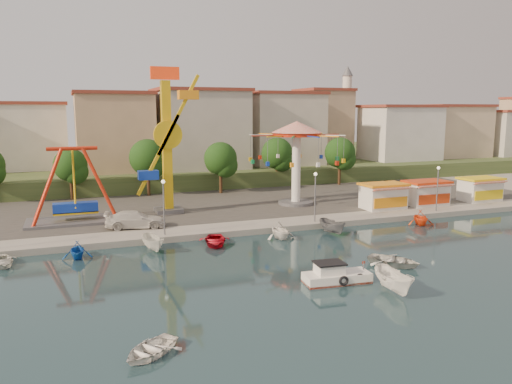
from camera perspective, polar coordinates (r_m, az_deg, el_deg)
name	(u,v)px	position (r m, az deg, el deg)	size (l,w,h in m)	color
ground	(300,272)	(39.05, 5.01, -9.07)	(200.00, 200.00, 0.00)	#132A35
quay_deck	(159,174)	(97.45, -10.98, 2.05)	(200.00, 100.00, 0.60)	#9E998E
asphalt_pad	(201,200)	(66.42, -6.25, -0.89)	(90.00, 28.00, 0.01)	#4C4944
hill_terrace	(155,165)	(102.21, -11.48, 3.04)	(200.00, 60.00, 3.00)	#384C26
pirate_ship_ride	(74,187)	(55.60, -20.04, 0.57)	(10.00, 5.00, 8.00)	#59595E
kamikaze_tower	(169,144)	(57.63, -9.87, 5.44)	(5.30, 3.10, 16.50)	#59595E
wave_swinger	(296,144)	(62.16, 4.65, 5.49)	(11.60, 11.60, 10.40)	#59595E
booth_left	(383,196)	(61.84, 14.34, -0.42)	(5.40, 3.78, 3.08)	white
booth_mid	(426,193)	(65.65, 18.88, -0.08)	(5.40, 3.78, 3.08)	white
booth_right	(480,189)	(71.42, 24.23, 0.32)	(5.40, 3.78, 3.08)	white
lamp_post_1	(164,209)	(47.95, -10.47, -1.90)	(0.14, 0.14, 5.00)	#59595E
lamp_post_2	(315,198)	(53.08, 6.77, -0.73)	(0.14, 0.14, 5.00)	#59595E
lamp_post_3	(437,190)	(62.03, 20.01, 0.21)	(0.14, 0.14, 5.00)	#59595E
tree_1	(70,165)	(69.95, -20.45, 2.89)	(4.35, 4.35, 6.80)	#382314
tree_2	(148,158)	(70.19, -12.28, 3.87)	(5.02, 5.02, 7.85)	#382314
tree_3	(221,159)	(70.98, -4.08, 3.83)	(4.68, 4.68, 7.32)	#382314
tree_4	(277,153)	(77.15, 2.43, 4.42)	(4.86, 4.86, 7.60)	#382314
tree_5	(340,153)	(80.02, 9.57, 4.45)	(4.83, 4.83, 7.54)	#382314
building_1	(32,143)	(85.03, -24.22, 5.13)	(12.33, 9.01, 8.63)	silver
building_2	(119,133)	(85.76, -15.42, 6.50)	(11.95, 9.28, 11.23)	tan
building_3	(205,139)	(85.12, -5.86, 6.08)	(12.59, 10.50, 9.20)	beige
building_4	(271,136)	(92.65, 1.72, 6.39)	(10.75, 9.23, 9.24)	beige
building_5	(339,130)	(96.82, 9.50, 6.98)	(12.77, 10.96, 11.21)	tan
building_6	(396,127)	(101.95, 15.74, 7.19)	(8.23, 8.98, 12.36)	silver
building_7	(428,134)	(113.22, 19.09, 6.30)	(11.59, 10.93, 8.76)	beige
building_8	(503,125)	(117.95, 26.42, 6.87)	(12.84, 9.28, 12.58)	beige
minaret	(346,109)	(101.75, 10.30, 9.29)	(2.80, 2.80, 18.00)	silver
cabin_motorboat	(335,277)	(36.88, 9.05, -9.53)	(4.97, 2.27, 1.70)	white
rowboat_a	(394,261)	(41.71, 15.48, -7.56)	(2.97, 4.15, 0.86)	silver
rowboat_b	(150,349)	(26.99, -12.04, -17.15)	(2.40, 3.36, 0.70)	white
skiff	(394,281)	(35.71, 15.50, -9.78)	(1.59, 4.21, 1.63)	white
van	(135,219)	(51.61, -13.61, -3.07)	(2.41, 5.93, 1.72)	beige
moored_boat_0	(1,261)	(45.09, -27.08, -7.06)	(2.61, 3.65, 0.76)	silver
moored_boat_1	(77,250)	(44.66, -19.76, -6.24)	(2.43, 2.82, 1.49)	blue
moored_boat_2	(153,243)	(45.14, -11.68, -5.73)	(1.42, 3.78, 1.46)	silver
moored_boat_3	(215,240)	(46.39, -4.71, -5.54)	(2.95, 4.13, 0.86)	#B50E1D
moored_boat_4	(280,230)	(48.43, 2.78, -4.36)	(2.80, 3.25, 1.71)	white
moored_boat_5	(332,226)	(50.96, 8.73, -3.92)	(1.42, 3.78, 1.46)	slate
moored_boat_7	(421,218)	(56.96, 18.29, -2.79)	(2.69, 3.12, 1.64)	#F24615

